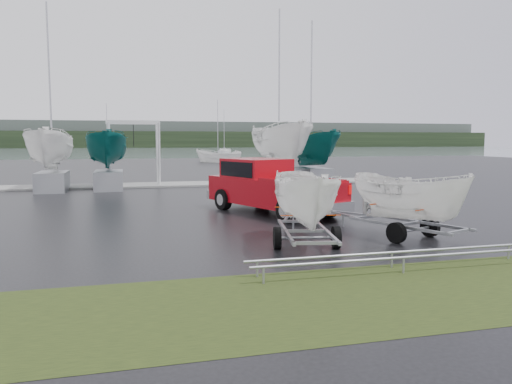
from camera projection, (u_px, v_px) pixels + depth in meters
name	position (u px, v px, depth m)	size (l,w,h in m)	color
ground_plane	(176.00, 215.00, 19.33)	(120.00, 120.00, 0.00)	black
lake	(133.00, 152.00, 115.49)	(300.00, 300.00, 0.00)	gray
grass_verge	(239.00, 307.00, 8.76)	(40.00, 40.00, 0.00)	black
dock	(156.00, 185.00, 31.83)	(30.00, 3.00, 0.12)	gray
treeline	(129.00, 139.00, 182.49)	(300.00, 8.00, 6.00)	black
far_hill	(129.00, 134.00, 189.98)	(300.00, 6.00, 10.00)	#4C5651
pickup_truck	(268.00, 185.00, 20.04)	(4.42, 6.80, 2.14)	#990811
trailer_hitched	(410.00, 156.00, 14.51)	(2.43, 3.78, 4.50)	#999CA1
trailer_parked	(307.00, 153.00, 13.36)	(1.92, 3.76, 4.75)	#999CA1
boat_hoist	(134.00, 144.00, 31.23)	(3.30, 2.18, 4.12)	silver
keelboat_0	(50.00, 123.00, 28.02)	(2.42, 3.20, 10.59)	#999CA1
keelboat_1	(107.00, 127.00, 29.01)	(2.33, 3.20, 7.28)	#999CA1
keelboat_2	(281.00, 113.00, 31.40)	(2.90, 3.20, 11.09)	#999CA1
keelboat_3	(314.00, 126.00, 32.36)	(2.40, 3.20, 10.57)	#999CA1
mast_rack_2	(398.00, 255.00, 11.18)	(7.00, 0.56, 0.06)	#999CA1
moored_boat_1	(108.00, 160.00, 70.52)	(2.87, 2.92, 11.19)	white
moored_boat_2	(218.00, 162.00, 64.31)	(3.77, 3.77, 11.49)	white
moored_boat_3	(224.00, 157.00, 85.34)	(2.80, 2.85, 11.04)	white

